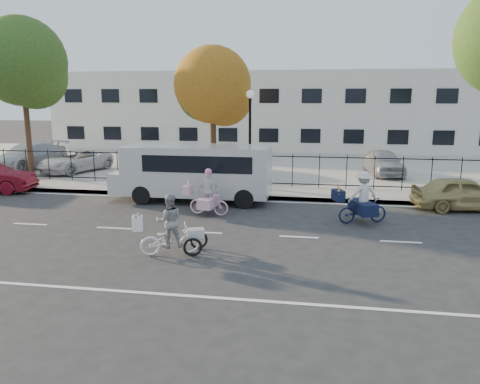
% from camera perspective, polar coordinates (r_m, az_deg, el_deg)
% --- Properties ---
extents(ground, '(120.00, 120.00, 0.00)m').
position_cam_1_polar(ground, '(14.89, -4.45, -4.96)').
color(ground, '#333334').
extents(road_markings, '(60.00, 9.52, 0.01)m').
position_cam_1_polar(road_markings, '(14.89, -4.45, -4.94)').
color(road_markings, silver).
rests_on(road_markings, ground).
extents(curb, '(60.00, 0.10, 0.15)m').
position_cam_1_polar(curb, '(19.66, -0.98, -0.57)').
color(curb, '#A8A399').
rests_on(curb, ground).
extents(sidewalk, '(60.00, 2.20, 0.15)m').
position_cam_1_polar(sidewalk, '(20.67, -0.46, 0.04)').
color(sidewalk, '#A8A399').
rests_on(sidewalk, ground).
extents(parking_lot, '(60.00, 15.60, 0.15)m').
position_cam_1_polar(parking_lot, '(29.35, 2.49, 3.53)').
color(parking_lot, '#A8A399').
rests_on(parking_lot, ground).
extents(iron_fence, '(58.00, 0.06, 1.50)m').
position_cam_1_polar(iron_fence, '(21.59, 0.03, 2.77)').
color(iron_fence, black).
rests_on(iron_fence, sidewalk).
extents(building, '(34.00, 10.00, 6.00)m').
position_cam_1_polar(building, '(39.01, 4.31, 9.86)').
color(building, silver).
rests_on(building, ground).
extents(lamppost, '(0.36, 0.36, 4.33)m').
position_cam_1_polar(lamppost, '(20.88, 1.22, 8.57)').
color(lamppost, black).
rests_on(lamppost, sidewalk).
extents(street_sign, '(0.85, 0.06, 1.80)m').
position_cam_1_polar(street_sign, '(21.50, -5.02, 4.08)').
color(street_sign, black).
rests_on(street_sign, sidewalk).
extents(zebra_trike, '(1.94, 1.30, 1.68)m').
position_cam_1_polar(zebra_trike, '(12.84, -8.55, -4.78)').
color(zebra_trike, white).
rests_on(zebra_trike, ground).
extents(unicorn_bike, '(1.72, 1.21, 1.71)m').
position_cam_1_polar(unicorn_bike, '(16.88, -3.93, -0.72)').
color(unicorn_bike, beige).
rests_on(unicorn_bike, ground).
extents(bull_bike, '(1.97, 1.40, 1.78)m').
position_cam_1_polar(bull_bike, '(16.32, 14.66, -1.24)').
color(bull_bike, '#111638').
rests_on(bull_bike, ground).
extents(white_van, '(6.38, 2.19, 2.27)m').
position_cam_1_polar(white_van, '(19.07, -5.50, 2.60)').
color(white_van, silver).
rests_on(white_van, ground).
extents(gold_sedan, '(3.87, 1.95, 1.27)m').
position_cam_1_polar(gold_sedan, '(19.50, 25.58, -0.17)').
color(gold_sedan, tan).
rests_on(gold_sedan, ground).
extents(pedestrian, '(0.73, 0.57, 1.76)m').
position_cam_1_polar(pedestrian, '(21.22, -10.44, 2.78)').
color(pedestrian, black).
rests_on(pedestrian, sidewalk).
extents(lot_car_a, '(2.82, 5.26, 1.45)m').
position_cam_1_polar(lot_car_a, '(29.15, -24.38, 4.02)').
color(lot_car_a, '#B4B8BC').
rests_on(lot_car_a, parking_lot).
extents(lot_car_b, '(3.19, 4.66, 1.18)m').
position_cam_1_polar(lot_car_b, '(27.07, -19.42, 3.60)').
color(lot_car_b, silver).
rests_on(lot_car_b, parking_lot).
extents(lot_car_c, '(2.03, 4.34, 1.38)m').
position_cam_1_polar(lot_car_c, '(24.74, -0.21, 3.78)').
color(lot_car_c, '#484C4F').
rests_on(lot_car_c, parking_lot).
extents(lot_car_d, '(2.09, 4.07, 1.33)m').
position_cam_1_polar(lot_car_d, '(25.70, 17.06, 3.50)').
color(lot_car_d, '#9FA1A7').
rests_on(lot_car_d, parking_lot).
extents(tree_west, '(4.43, 4.43, 8.12)m').
position_cam_1_polar(tree_west, '(26.47, -24.71, 13.78)').
color(tree_west, '#442D1D').
rests_on(tree_west, ground).
extents(tree_mid, '(3.57, 3.55, 6.50)m').
position_cam_1_polar(tree_mid, '(21.94, -2.95, 12.46)').
color(tree_mid, '#442D1D').
rests_on(tree_mid, ground).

